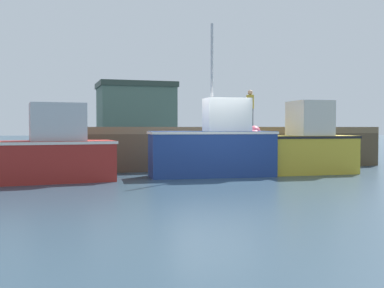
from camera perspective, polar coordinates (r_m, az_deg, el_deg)
The scene contains 7 objects.
ground at distance 14.59m, azimuth 2.36°, elevation -4.32°, with size 120.00×160.00×0.10m.
pier at distance 21.03m, azimuth 2.04°, elevation 1.39°, with size 12.04×8.58×1.58m.
fishing_boat_near_left at distance 14.11m, azimuth -17.57°, elevation -1.02°, with size 4.34×1.78×2.26m.
fishing_boat_near_right at distance 15.03m, azimuth 2.69°, elevation -0.31°, with size 4.11×1.70×4.83m.
fishing_boat_mid at distance 16.33m, azimuth 12.62°, elevation -0.31°, with size 4.11×1.81×2.45m.
dockworker at distance 21.27m, azimuth 7.03°, elevation 4.28°, with size 0.34×0.34×1.65m.
warehouse at distance 44.96m, azimuth -6.82°, elevation 3.71°, with size 7.06×5.37×5.74m.
Camera 1 is at (-4.89, -13.65, 1.56)m, focal length 44.21 mm.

